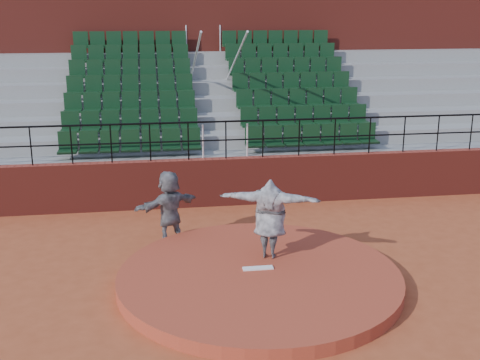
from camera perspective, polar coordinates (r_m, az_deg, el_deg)
name	(u,v)px	position (r m, az deg, el deg)	size (l,w,h in m)	color
ground	(259,284)	(11.91, 1.83, -9.80)	(90.00, 90.00, 0.00)	#9E4423
pitchers_mound	(259,278)	(11.85, 1.84, -9.26)	(5.50, 5.50, 0.25)	#9F3A23
pitching_rubber	(258,268)	(11.93, 1.71, -8.35)	(0.60, 0.15, 0.03)	white
boundary_wall	(226,181)	(16.30, -1.32, -0.14)	(24.00, 0.30, 1.30)	maroon
wall_railing	(226,132)	(15.97, -1.35, 4.62)	(24.04, 0.05, 1.03)	black
seating_deck	(212,127)	(19.64, -2.70, 5.04)	(24.00, 5.97, 4.63)	gray
press_box_facade	(200,53)	(23.28, -3.82, 11.95)	(24.00, 3.00, 7.10)	maroon
pitcher	(270,219)	(12.20, 2.84, -3.67)	(2.04, 0.55, 1.66)	black
fielder	(169,208)	(13.64, -6.72, -2.61)	(1.58, 0.50, 1.71)	black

